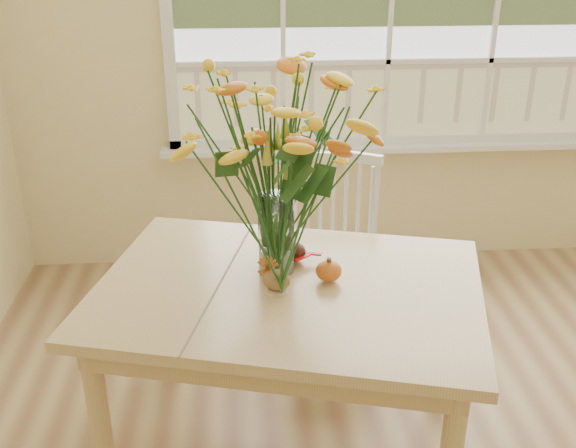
{
  "coord_description": "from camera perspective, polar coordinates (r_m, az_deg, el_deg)",
  "views": [
    {
      "loc": [
        -0.77,
        -1.3,
        1.84
      ],
      "look_at": [
        -0.63,
        0.72,
        0.92
      ],
      "focal_mm": 42.0,
      "sensor_mm": 36.0,
      "label": 1
    }
  ],
  "objects": [
    {
      "name": "dark_gourd",
      "position": [
        2.44,
        0.62,
        -2.45
      ],
      "size": [
        0.12,
        0.08,
        0.07
      ],
      "color": "#38160F",
      "rests_on": "dining_table"
    },
    {
      "name": "windsor_chair",
      "position": [
        3.0,
        3.66,
        -1.97
      ],
      "size": [
        0.48,
        0.46,
        0.89
      ],
      "rotation": [
        0.0,
        0.0,
        -0.18
      ],
      "color": "white",
      "rests_on": "floor"
    },
    {
      "name": "pumpkin",
      "position": [
        2.32,
        3.46,
        -4.07
      ],
      "size": [
        0.09,
        0.09,
        0.07
      ],
      "primitive_type": "ellipsoid",
      "color": "#C65217",
      "rests_on": "dining_table"
    },
    {
      "name": "wall_back",
      "position": [
        3.66,
        8.54,
        16.63
      ],
      "size": [
        4.0,
        0.02,
        2.7
      ],
      "primitive_type": "cube",
      "color": "beige",
      "rests_on": "floor"
    },
    {
      "name": "turkey_figurine",
      "position": [
        2.24,
        -0.96,
        -4.77
      ],
      "size": [
        0.11,
        0.09,
        0.12
      ],
      "rotation": [
        0.0,
        0.0,
        -0.3
      ],
      "color": "#CCB78C",
      "rests_on": "dining_table"
    },
    {
      "name": "dining_table",
      "position": [
        2.35,
        0.03,
        -7.12
      ],
      "size": [
        1.49,
        1.22,
        0.7
      ],
      "rotation": [
        0.0,
        0.0,
        -0.25
      ],
      "color": "tan",
      "rests_on": "floor"
    },
    {
      "name": "flower_vase",
      "position": [
        2.23,
        -1.06,
        5.68
      ],
      "size": [
        0.59,
        0.59,
        0.7
      ],
      "color": "white",
      "rests_on": "dining_table"
    }
  ]
}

